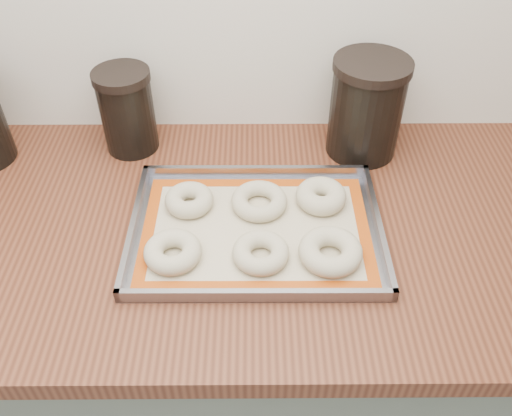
{
  "coord_description": "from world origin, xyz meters",
  "views": [
    {
      "loc": [
        0.11,
        0.94,
        1.62
      ],
      "look_at": [
        0.12,
        1.64,
        0.96
      ],
      "focal_mm": 38.0,
      "sensor_mm": 36.0,
      "label": 1
    }
  ],
  "objects_px": {
    "bagel_front_left": "(173,252)",
    "bagel_front_mid": "(261,253)",
    "baking_tray": "(256,229)",
    "bagel_back_left": "(189,200)",
    "bagel_front_right": "(330,251)",
    "canister_mid": "(127,111)",
    "bagel_back_right": "(321,196)",
    "canister_right": "(366,107)",
    "bagel_back_mid": "(259,201)"
  },
  "relations": [
    {
      "from": "canister_right",
      "to": "baking_tray",
      "type": "bearing_deg",
      "value": -132.1
    },
    {
      "from": "bagel_front_mid",
      "to": "bagel_back_right",
      "type": "height_order",
      "value": "bagel_back_right"
    },
    {
      "from": "bagel_front_right",
      "to": "canister_right",
      "type": "height_order",
      "value": "canister_right"
    },
    {
      "from": "bagel_back_left",
      "to": "bagel_back_mid",
      "type": "distance_m",
      "value": 0.13
    },
    {
      "from": "bagel_back_left",
      "to": "canister_mid",
      "type": "relative_size",
      "value": 0.51
    },
    {
      "from": "bagel_front_left",
      "to": "bagel_back_mid",
      "type": "distance_m",
      "value": 0.2
    },
    {
      "from": "bagel_front_left",
      "to": "bagel_back_left",
      "type": "height_order",
      "value": "same"
    },
    {
      "from": "bagel_front_mid",
      "to": "bagel_front_right",
      "type": "height_order",
      "value": "bagel_front_right"
    },
    {
      "from": "bagel_back_left",
      "to": "bagel_back_right",
      "type": "bearing_deg",
      "value": 1.65
    },
    {
      "from": "bagel_front_left",
      "to": "bagel_back_mid",
      "type": "height_order",
      "value": "bagel_front_left"
    },
    {
      "from": "bagel_front_right",
      "to": "bagel_back_left",
      "type": "height_order",
      "value": "bagel_front_right"
    },
    {
      "from": "bagel_back_mid",
      "to": "bagel_front_mid",
      "type": "bearing_deg",
      "value": -89.48
    },
    {
      "from": "bagel_front_left",
      "to": "bagel_front_right",
      "type": "xyz_separation_m",
      "value": [
        0.27,
        -0.0,
        0.0
      ]
    },
    {
      "from": "bagel_front_left",
      "to": "bagel_front_right",
      "type": "distance_m",
      "value": 0.27
    },
    {
      "from": "baking_tray",
      "to": "canister_right",
      "type": "distance_m",
      "value": 0.36
    },
    {
      "from": "bagel_back_right",
      "to": "canister_right",
      "type": "relative_size",
      "value": 0.46
    },
    {
      "from": "bagel_front_left",
      "to": "bagel_front_mid",
      "type": "relative_size",
      "value": 1.02
    },
    {
      "from": "bagel_back_left",
      "to": "bagel_back_mid",
      "type": "bearing_deg",
      "value": -0.96
    },
    {
      "from": "canister_mid",
      "to": "canister_right",
      "type": "distance_m",
      "value": 0.5
    },
    {
      "from": "baking_tray",
      "to": "bagel_back_mid",
      "type": "height_order",
      "value": "bagel_back_mid"
    },
    {
      "from": "bagel_front_left",
      "to": "canister_right",
      "type": "height_order",
      "value": "canister_right"
    },
    {
      "from": "baking_tray",
      "to": "canister_right",
      "type": "relative_size",
      "value": 2.18
    },
    {
      "from": "bagel_front_left",
      "to": "bagel_back_mid",
      "type": "xyz_separation_m",
      "value": [
        0.15,
        0.13,
        -0.0
      ]
    },
    {
      "from": "bagel_front_left",
      "to": "bagel_back_right",
      "type": "bearing_deg",
      "value": 27.62
    },
    {
      "from": "canister_mid",
      "to": "bagel_back_left",
      "type": "bearing_deg",
      "value": -55.25
    },
    {
      "from": "bagel_front_left",
      "to": "bagel_front_right",
      "type": "height_order",
      "value": "bagel_front_right"
    },
    {
      "from": "bagel_front_right",
      "to": "bagel_front_mid",
      "type": "bearing_deg",
      "value": -180.0
    },
    {
      "from": "bagel_front_right",
      "to": "bagel_back_right",
      "type": "relative_size",
      "value": 1.14
    },
    {
      "from": "bagel_front_left",
      "to": "bagel_back_right",
      "type": "relative_size",
      "value": 1.03
    },
    {
      "from": "bagel_front_right",
      "to": "bagel_back_mid",
      "type": "xyz_separation_m",
      "value": [
        -0.12,
        0.13,
        -0.0
      ]
    },
    {
      "from": "baking_tray",
      "to": "bagel_back_left",
      "type": "distance_m",
      "value": 0.14
    },
    {
      "from": "baking_tray",
      "to": "bagel_front_left",
      "type": "relative_size",
      "value": 4.56
    },
    {
      "from": "bagel_front_left",
      "to": "baking_tray",
      "type": "bearing_deg",
      "value": 25.64
    },
    {
      "from": "bagel_back_left",
      "to": "canister_right",
      "type": "relative_size",
      "value": 0.44
    },
    {
      "from": "canister_mid",
      "to": "baking_tray",
      "type": "bearing_deg",
      "value": -44.97
    },
    {
      "from": "bagel_back_left",
      "to": "canister_right",
      "type": "bearing_deg",
      "value": 27.95
    },
    {
      "from": "bagel_back_left",
      "to": "bagel_back_right",
      "type": "distance_m",
      "value": 0.25
    },
    {
      "from": "bagel_front_mid",
      "to": "bagel_back_left",
      "type": "bearing_deg",
      "value": 134.82
    },
    {
      "from": "bagel_back_mid",
      "to": "canister_right",
      "type": "xyz_separation_m",
      "value": [
        0.22,
        0.19,
        0.09
      ]
    },
    {
      "from": "baking_tray",
      "to": "canister_mid",
      "type": "xyz_separation_m",
      "value": [
        -0.27,
        0.27,
        0.09
      ]
    },
    {
      "from": "bagel_front_mid",
      "to": "baking_tray",
      "type": "bearing_deg",
      "value": 96.22
    },
    {
      "from": "bagel_front_left",
      "to": "bagel_back_left",
      "type": "bearing_deg",
      "value": 82.76
    },
    {
      "from": "canister_mid",
      "to": "bagel_front_left",
      "type": "bearing_deg",
      "value": -69.76
    },
    {
      "from": "bagel_front_mid",
      "to": "canister_right",
      "type": "relative_size",
      "value": 0.47
    },
    {
      "from": "bagel_back_left",
      "to": "bagel_back_mid",
      "type": "height_order",
      "value": "bagel_back_left"
    },
    {
      "from": "baking_tray",
      "to": "canister_mid",
      "type": "relative_size",
      "value": 2.53
    },
    {
      "from": "bagel_back_mid",
      "to": "canister_right",
      "type": "height_order",
      "value": "canister_right"
    },
    {
      "from": "bagel_back_right",
      "to": "bagel_front_mid",
      "type": "bearing_deg",
      "value": -129.36
    },
    {
      "from": "bagel_front_left",
      "to": "bagel_front_mid",
      "type": "bearing_deg",
      "value": -0.82
    },
    {
      "from": "canister_right",
      "to": "bagel_back_left",
      "type": "bearing_deg",
      "value": -152.05
    }
  ]
}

